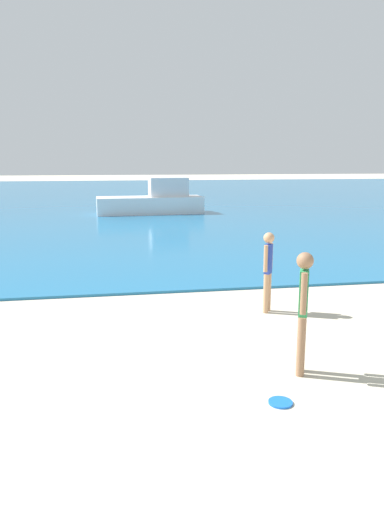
{
  "coord_description": "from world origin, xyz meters",
  "views": [
    {
      "loc": [
        -1.13,
        1.86,
        2.89
      ],
      "look_at": [
        0.41,
        10.81,
        1.05
      ],
      "focal_mm": 33.28,
      "sensor_mm": 36.0,
      "label": 1
    }
  ],
  "objects_px": {
    "frisbee": "(280,402)",
    "boat_near": "(154,201)",
    "person_standing": "(303,306)",
    "person_distant": "(268,267)"
  },
  "relations": [
    {
      "from": "person_distant",
      "to": "boat_near",
      "type": "distance_m",
      "value": 17.33
    },
    {
      "from": "frisbee",
      "to": "boat_near",
      "type": "xyz_separation_m",
      "value": [
        0.39,
        20.75,
        0.71
      ]
    },
    {
      "from": "frisbee",
      "to": "boat_near",
      "type": "relative_size",
      "value": 0.05
    },
    {
      "from": "person_standing",
      "to": "boat_near",
      "type": "bearing_deg",
      "value": 22.64
    },
    {
      "from": "person_distant",
      "to": "boat_near",
      "type": "relative_size",
      "value": 0.27
    },
    {
      "from": "person_standing",
      "to": "person_distant",
      "type": "height_order",
      "value": "person_standing"
    },
    {
      "from": "frisbee",
      "to": "boat_near",
      "type": "bearing_deg",
      "value": 88.94
    },
    {
      "from": "person_distant",
      "to": "boat_near",
      "type": "xyz_separation_m",
      "value": [
        -0.59,
        17.32,
        -0.16
      ]
    },
    {
      "from": "person_standing",
      "to": "boat_near",
      "type": "distance_m",
      "value": 20.0
    },
    {
      "from": "frisbee",
      "to": "boat_near",
      "type": "height_order",
      "value": "boat_near"
    }
  ]
}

